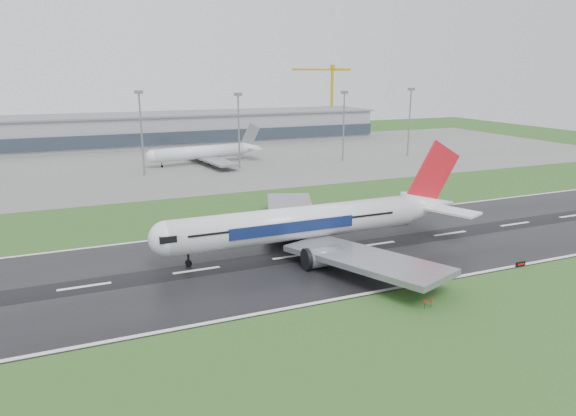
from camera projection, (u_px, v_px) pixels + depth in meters
name	position (u px, v px, depth m)	size (l,w,h in m)	color
ground	(293.00, 257.00, 105.94)	(520.00, 520.00, 0.00)	#28531E
runway	(293.00, 256.00, 105.93)	(400.00, 45.00, 0.10)	black
apron	(176.00, 162.00, 217.43)	(400.00, 130.00, 0.08)	slate
terminal	(153.00, 130.00, 269.04)	(240.00, 36.00, 15.00)	gray
main_airliner	(319.00, 201.00, 108.17)	(70.24, 66.90, 20.74)	white
parked_airliner	(204.00, 145.00, 211.92)	(51.11, 47.58, 14.98)	silver
tower_crane	(332.00, 99.00, 321.02)	(41.35, 2.26, 41.09)	#C89A09
runway_sign	(520.00, 264.00, 100.27)	(2.30, 0.26, 1.04)	black
floodmast_2	(142.00, 135.00, 185.39)	(0.64, 0.64, 29.19)	gray
floodmast_3	(239.00, 133.00, 199.16)	(0.64, 0.64, 27.88)	gray
floodmast_4	(344.00, 128.00, 216.24)	(0.64, 0.64, 27.93)	gray
floodmast_5	(409.00, 124.00, 228.43)	(0.64, 0.64, 28.81)	gray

